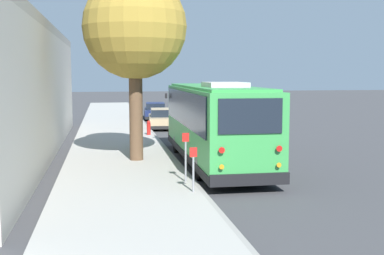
% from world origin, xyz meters
% --- Properties ---
extents(ground_plane, '(160.00, 160.00, 0.00)m').
position_xyz_m(ground_plane, '(0.00, 0.00, 0.00)').
color(ground_plane, '#3D3D3F').
extents(sidewalk_slab, '(80.00, 4.31, 0.15)m').
position_xyz_m(sidewalk_slab, '(0.00, 4.00, 0.07)').
color(sidewalk_slab, '#A3A099').
rests_on(sidewalk_slab, ground).
extents(curb_strip, '(80.00, 0.14, 0.15)m').
position_xyz_m(curb_strip, '(0.00, 1.77, 0.07)').
color(curb_strip, gray).
rests_on(curb_strip, ground).
extents(shuttle_bus, '(10.38, 2.67, 3.29)m').
position_xyz_m(shuttle_bus, '(0.05, 0.29, 1.76)').
color(shuttle_bus, green).
rests_on(shuttle_bus, ground).
extents(parked_sedan_tan, '(4.39, 1.97, 1.31)m').
position_xyz_m(parked_sedan_tan, '(13.03, 0.83, 0.61)').
color(parked_sedan_tan, tan).
rests_on(parked_sedan_tan, ground).
extents(parked_sedan_navy, '(4.68, 2.06, 1.30)m').
position_xyz_m(parked_sedan_navy, '(19.76, 0.55, 0.60)').
color(parked_sedan_navy, '#19234C').
rests_on(parked_sedan_navy, ground).
extents(street_tree, '(4.07, 4.07, 7.90)m').
position_xyz_m(street_tree, '(0.77, 3.33, 5.64)').
color(street_tree, brown).
rests_on(street_tree, sidewalk_slab).
extents(sign_post_near, '(0.06, 0.22, 1.31)m').
position_xyz_m(sign_post_near, '(-4.95, 2.05, 0.83)').
color(sign_post_near, gray).
rests_on(sign_post_near, sidewalk_slab).
extents(sign_post_far, '(0.06, 0.22, 1.57)m').
position_xyz_m(sign_post_far, '(-3.61, 2.05, 0.96)').
color(sign_post_far, gray).
rests_on(sign_post_far, sidewalk_slab).
extents(fire_hydrant, '(0.22, 0.22, 0.81)m').
position_xyz_m(fire_hydrant, '(8.50, 2.12, 0.55)').
color(fire_hydrant, red).
rests_on(fire_hydrant, sidewalk_slab).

